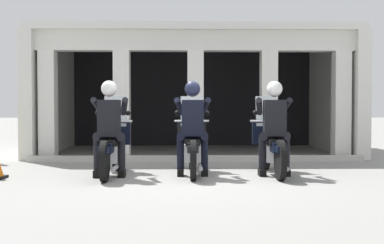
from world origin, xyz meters
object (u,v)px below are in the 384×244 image
(motorcycle_center, at_px, (192,145))
(police_officer_right, at_px, (274,120))
(motorcycle_right, at_px, (271,145))
(motorcycle_left, at_px, (112,145))
(police_officer_center, at_px, (192,120))
(police_officer_left, at_px, (109,120))

(motorcycle_center, relative_size, police_officer_right, 1.29)
(motorcycle_center, xyz_separation_m, police_officer_right, (1.36, -0.32, 0.44))
(motorcycle_right, xyz_separation_m, police_officer_right, (-0.00, -0.28, 0.44))
(motorcycle_left, relative_size, motorcycle_right, 1.00)
(motorcycle_left, xyz_separation_m, motorcycle_center, (1.36, 0.13, 0.00))
(motorcycle_left, distance_m, motorcycle_center, 1.37)
(motorcycle_left, bearing_deg, police_officer_right, -5.93)
(police_officer_center, xyz_separation_m, police_officer_right, (1.36, -0.03, 0.00))
(motorcycle_left, xyz_separation_m, police_officer_center, (1.36, -0.15, 0.44))
(motorcycle_left, relative_size, police_officer_right, 1.29)
(motorcycle_right, height_order, police_officer_right, police_officer_right)
(police_officer_left, xyz_separation_m, motorcycle_right, (2.73, 0.38, -0.44))
(motorcycle_left, xyz_separation_m, motorcycle_right, (2.73, 0.10, 0.00))
(police_officer_left, bearing_deg, motorcycle_left, 87.70)
(police_officer_center, bearing_deg, police_officer_right, 2.96)
(motorcycle_right, distance_m, police_officer_right, 0.52)
(motorcycle_left, distance_m, police_officer_left, 0.52)
(police_officer_left, bearing_deg, motorcycle_center, 14.90)
(police_officer_left, relative_size, police_officer_center, 1.00)
(police_officer_right, bearing_deg, motorcycle_center, 169.40)
(police_officer_left, distance_m, motorcycle_right, 2.79)
(motorcycle_center, distance_m, police_officer_right, 1.47)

